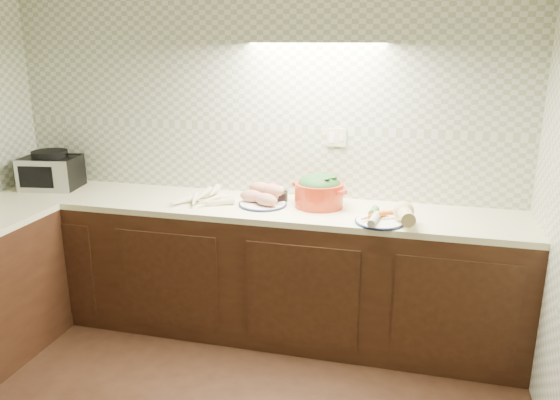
% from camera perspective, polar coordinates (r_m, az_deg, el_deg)
% --- Properties ---
extents(room, '(3.60, 3.60, 2.60)m').
position_cam_1_polar(room, '(2.11, -16.60, 7.16)').
color(room, black).
rests_on(room, ground).
extents(counter, '(3.60, 3.60, 0.90)m').
position_cam_1_polar(counter, '(3.38, -19.18, -10.80)').
color(counter, black).
rests_on(counter, ground).
extents(toaster_oven, '(0.43, 0.36, 0.27)m').
position_cam_1_polar(toaster_oven, '(4.31, -22.80, 2.84)').
color(toaster_oven, black).
rests_on(toaster_oven, counter).
extents(parsnip_pile, '(0.34, 0.37, 0.08)m').
position_cam_1_polar(parsnip_pile, '(3.71, -8.11, 0.39)').
color(parsnip_pile, beige).
rests_on(parsnip_pile, counter).
extents(sweet_potato_plate, '(0.33, 0.32, 0.14)m').
position_cam_1_polar(sweet_potato_plate, '(3.57, -1.72, 0.34)').
color(sweet_potato_plate, '#121B3D').
rests_on(sweet_potato_plate, counter).
extents(onion_bowl, '(0.17, 0.17, 0.13)m').
position_cam_1_polar(onion_bowl, '(3.67, -0.57, 0.67)').
color(onion_bowl, black).
rests_on(onion_bowl, counter).
extents(dutch_oven, '(0.42, 0.42, 0.22)m').
position_cam_1_polar(dutch_oven, '(3.54, 4.10, 1.00)').
color(dutch_oven, '#B92E14').
rests_on(dutch_oven, counter).
extents(veg_plate, '(0.35, 0.31, 0.13)m').
position_cam_1_polar(veg_plate, '(3.28, 11.51, -1.58)').
color(veg_plate, '#121B3D').
rests_on(veg_plate, counter).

